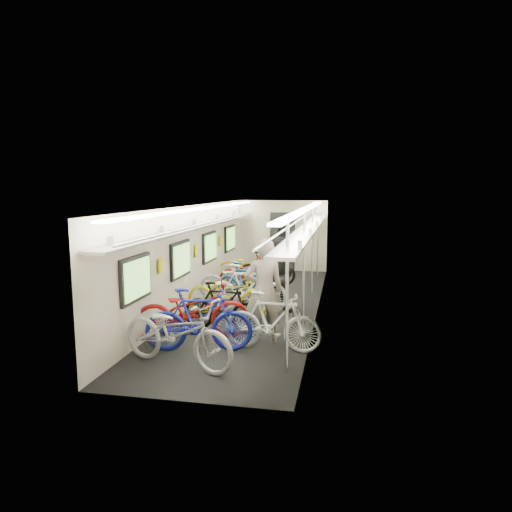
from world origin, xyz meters
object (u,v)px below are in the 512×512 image
at_px(passenger_near, 264,291).
at_px(bicycle_0, 177,333).
at_px(passenger_mid, 278,275).
at_px(backpack, 265,265).
at_px(bicycle_1, 199,320).

bearing_deg(passenger_near, bicycle_0, 36.35).
bearing_deg(passenger_mid, bicycle_0, 93.77).
height_order(passenger_mid, backpack, passenger_mid).
bearing_deg(bicycle_1, backpack, -40.24).
height_order(passenger_near, backpack, passenger_near).
relative_size(passenger_mid, backpack, 4.33).
height_order(bicycle_1, passenger_mid, passenger_mid).
xyz_separation_m(bicycle_0, bicycle_1, (0.12, 0.72, 0.00)).
height_order(bicycle_1, backpack, backpack).
height_order(passenger_near, passenger_mid, passenger_near).
bearing_deg(bicycle_1, passenger_near, -66.71).
xyz_separation_m(bicycle_0, passenger_mid, (1.07, 3.69, 0.27)).
distance_m(bicycle_0, backpack, 2.67).
relative_size(bicycle_1, backpack, 4.89).
xyz_separation_m(bicycle_0, passenger_near, (1.13, 1.44, 0.40)).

